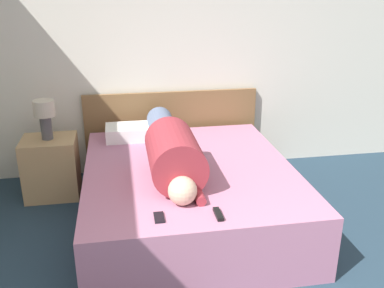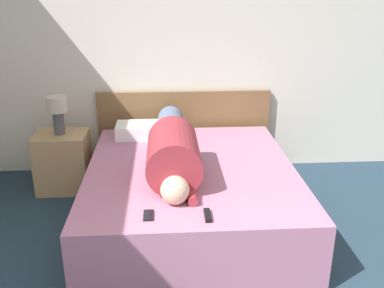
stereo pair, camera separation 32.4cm
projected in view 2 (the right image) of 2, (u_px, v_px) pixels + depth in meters
name	position (u px, v px, depth m)	size (l,w,h in m)	color
wall_back	(204.00, 46.00, 4.28)	(5.57, 0.06, 2.60)	silver
bed	(191.00, 193.00, 3.56)	(1.67, 1.95, 0.49)	#B2708E
headboard	(184.00, 131.00, 4.51)	(1.79, 0.04, 0.85)	brown
nightstand	(63.00, 161.00, 4.11)	(0.48, 0.41, 0.56)	tan
table_lamp	(57.00, 110.00, 3.93)	(0.19, 0.19, 0.36)	#4C4C51
person_lying	(173.00, 148.00, 3.40)	(0.39, 1.64, 0.39)	#DBB293
pillow_near_headboard	(145.00, 130.00, 4.12)	(0.56, 0.30, 0.13)	white
tv_remote	(208.00, 215.00, 2.72)	(0.04, 0.15, 0.02)	black
cell_phone	(148.00, 215.00, 2.73)	(0.06, 0.13, 0.01)	black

